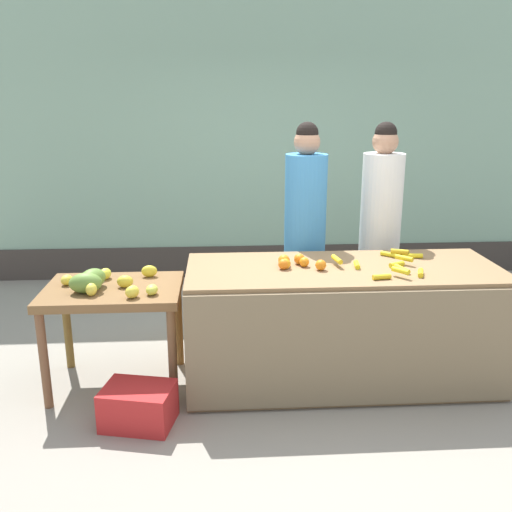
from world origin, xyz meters
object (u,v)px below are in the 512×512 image
Objects in this scene: vendor_woman_blue_shirt at (305,235)px; vendor_woman_white_shirt at (380,233)px; produce_crate at (138,406)px; produce_sack at (218,308)px.

vendor_woman_white_shirt is at bearing 5.39° from vendor_woman_blue_shirt.
vendor_woman_blue_shirt is 4.20× the size of produce_crate.
vendor_woman_white_shirt is 2.42m from produce_crate.
produce_crate is at bearing -145.68° from vendor_woman_white_shirt.
vendor_woman_white_shirt reaches higher than produce_crate.
vendor_woman_blue_shirt reaches higher than produce_sack.
vendor_woman_blue_shirt is 3.32× the size of produce_sack.
vendor_woman_blue_shirt is 1.00× the size of vendor_woman_white_shirt.
vendor_woman_white_shirt is at bearing -0.73° from produce_sack.
vendor_woman_blue_shirt reaches higher than produce_crate.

